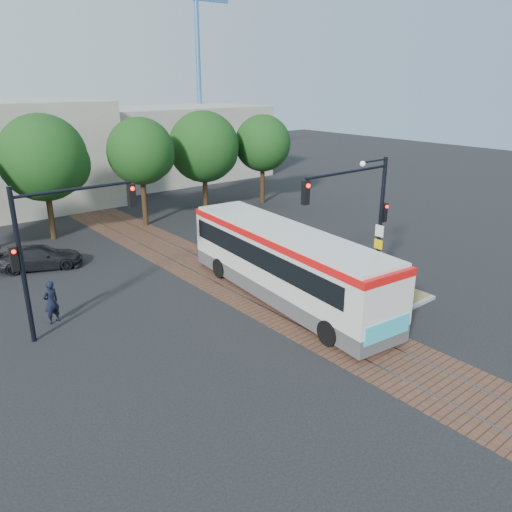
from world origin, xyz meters
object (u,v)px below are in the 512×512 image
at_px(signal_pole_main, 365,206).
at_px(officer, 51,302).
at_px(signal_pole_left, 51,239).
at_px(city_bus, 285,261).
at_px(traffic_island, 374,281).
at_px(parked_car, 39,257).

relative_size(signal_pole_main, officer, 3.27).
bearing_deg(signal_pole_left, city_bus, -18.96).
distance_m(traffic_island, signal_pole_left, 14.50).
bearing_deg(signal_pole_main, signal_pole_left, 158.55).
xyz_separation_m(city_bus, signal_pole_main, (3.23, -1.71, 2.34)).
bearing_deg(signal_pole_main, city_bus, 152.08).
distance_m(city_bus, signal_pole_main, 4.34).
distance_m(signal_pole_main, parked_car, 17.00).
bearing_deg(parked_car, signal_pole_left, -170.00).
height_order(officer, parked_car, officer).
xyz_separation_m(city_bus, signal_pole_left, (-9.00, 3.09, 2.05)).
bearing_deg(officer, parked_car, -119.92).
relative_size(traffic_island, signal_pole_left, 0.87).
xyz_separation_m(traffic_island, officer, (-13.21, 6.00, 0.59)).
bearing_deg(signal_pole_left, parked_car, 78.96).
bearing_deg(city_bus, signal_pole_main, -22.20).
bearing_deg(signal_pole_left, traffic_island, -20.36).
relative_size(signal_pole_main, parked_car, 1.39).
distance_m(traffic_island, signal_pole_main, 3.95).
bearing_deg(signal_pole_left, officer, 91.26).
height_order(traffic_island, parked_car, parked_car).
bearing_deg(signal_pole_left, signal_pole_main, -21.45).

